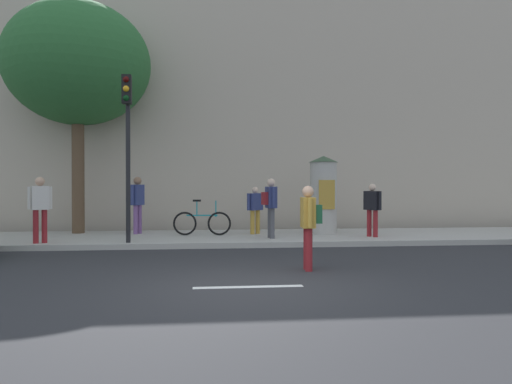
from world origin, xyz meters
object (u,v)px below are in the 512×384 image
at_px(pedestrian_near_pole, 372,205).
at_px(poster_column, 323,194).
at_px(pedestrian_in_dark_shirt, 40,204).
at_px(pedestrian_with_bag, 255,206).
at_px(bicycle_leaning, 202,223).
at_px(pedestrian_in_red_top, 138,200).
at_px(street_tree, 78,64).
at_px(pedestrian_tallest, 309,220).
at_px(traffic_light, 127,131).
at_px(pedestrian_in_light_jacket, 270,202).

bearing_deg(pedestrian_near_pole, poster_column, 139.06).
height_order(pedestrian_in_dark_shirt, pedestrian_with_bag, pedestrian_in_dark_shirt).
distance_m(pedestrian_near_pole, bicycle_leaning, 5.14).
bearing_deg(pedestrian_in_red_top, pedestrian_near_pole, -13.32).
xyz_separation_m(street_tree, pedestrian_tallest, (6.03, -6.77, -4.55)).
height_order(traffic_light, pedestrian_near_pole, traffic_light).
bearing_deg(pedestrian_with_bag, pedestrian_in_dark_shirt, -161.91).
relative_size(pedestrian_tallest, pedestrian_in_light_jacket, 0.96).
height_order(street_tree, pedestrian_in_dark_shirt, street_tree).
xyz_separation_m(pedestrian_in_dark_shirt, bicycle_leaning, (4.22, 1.64, -0.64)).
height_order(traffic_light, bicycle_leaning, traffic_light).
height_order(traffic_light, pedestrian_in_red_top, traffic_light).
relative_size(street_tree, pedestrian_tallest, 4.45).
bearing_deg(pedestrian_with_bag, pedestrian_in_red_top, 173.62).
relative_size(pedestrian_in_light_jacket, pedestrian_with_bag, 1.16).
xyz_separation_m(traffic_light, pedestrian_near_pole, (6.96, 0.88, -2.02)).
distance_m(pedestrian_in_red_top, pedestrian_with_bag, 3.71).
distance_m(pedestrian_near_pole, pedestrian_in_dark_shirt, 9.27).
distance_m(street_tree, bicycle_leaning, 6.46).
bearing_deg(bicycle_leaning, poster_column, 1.31).
height_order(poster_column, bicycle_leaning, poster_column).
xyz_separation_m(poster_column, street_tree, (-7.74, 1.06, 4.14)).
bearing_deg(street_tree, bicycle_leaning, -16.19).
bearing_deg(traffic_light, pedestrian_tallest, -43.09).
bearing_deg(traffic_light, pedestrian_in_red_top, 91.73).
relative_size(pedestrian_tallest, bicycle_leaning, 0.93).
bearing_deg(pedestrian_in_light_jacket, pedestrian_with_bag, 102.93).
bearing_deg(poster_column, bicycle_leaning, -178.69).
distance_m(traffic_light, pedestrian_tallest, 5.92).
xyz_separation_m(pedestrian_in_red_top, pedestrian_with_bag, (3.68, -0.41, -0.19)).
distance_m(traffic_light, bicycle_leaning, 3.71).
distance_m(traffic_light, pedestrian_in_dark_shirt, 2.99).
distance_m(street_tree, pedestrian_near_pole, 10.23).
height_order(pedestrian_with_bag, bicycle_leaning, pedestrian_with_bag).
xyz_separation_m(traffic_light, bicycle_leaning, (1.94, 1.85, -2.56)).
relative_size(pedestrian_tallest, pedestrian_with_bag, 1.12).
bearing_deg(pedestrian_in_light_jacket, pedestrian_in_red_top, 156.49).
height_order(poster_column, pedestrian_near_pole, poster_column).
distance_m(traffic_light, street_tree, 4.34).
height_order(street_tree, pedestrian_tallest, street_tree).
relative_size(traffic_light, pedestrian_in_light_jacket, 2.55).
bearing_deg(pedestrian_near_pole, pedestrian_in_red_top, 166.68).
bearing_deg(street_tree, pedestrian_with_bag, -8.70).
bearing_deg(bicycle_leaning, pedestrian_in_red_top, 160.95).
relative_size(traffic_light, street_tree, 0.60).
relative_size(pedestrian_in_dark_shirt, pedestrian_with_bag, 1.18).
bearing_deg(pedestrian_in_red_top, pedestrian_tallest, -56.97).
bearing_deg(pedestrian_tallest, pedestrian_with_bag, 94.18).
height_order(pedestrian_in_light_jacket, pedestrian_in_dark_shirt, pedestrian_in_dark_shirt).
height_order(pedestrian_in_red_top, bicycle_leaning, pedestrian_in_red_top).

